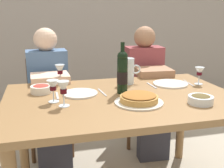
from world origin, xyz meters
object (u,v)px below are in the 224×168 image
object	(u,v)px
water_pitcher	(128,72)
wine_glass_right_diner	(60,70)
chair_right	(139,92)
olive_bowl	(201,99)
wine_bottle	(122,72)
diner_left	(49,94)
dining_table	(122,110)
wine_glass_left_diner	(199,72)
dinner_plate_left_setting	(170,84)
wine_glass_spare	(53,86)
salad_bowl	(41,89)
diner_right	(147,86)
dinner_plate_right_setting	(80,93)
baked_tart	(139,99)
chair_left	(48,99)
wine_glass_centre	(63,89)

from	to	relation	value
water_pitcher	wine_glass_right_diner	distance (m)	0.51
wine_glass_right_diner	chair_right	size ratio (longest dim) A/B	0.17
olive_bowl	wine_bottle	bearing A→B (deg)	139.32
wine_bottle	diner_left	xyz separation A→B (m)	(-0.47, 0.59, -0.29)
dining_table	wine_glass_left_diner	distance (m)	0.69
dinner_plate_left_setting	wine_bottle	bearing A→B (deg)	-164.10
wine_bottle	wine_glass_spare	xyz separation A→B (m)	(-0.46, -0.08, -0.05)
salad_bowl	diner_right	world-z (taller)	diner_right
olive_bowl	diner_right	xyz separation A→B (m)	(0.03, 0.93, -0.17)
dinner_plate_right_setting	chair_right	world-z (taller)	chair_right
wine_glass_right_diner	dinner_plate_right_setting	size ratio (longest dim) A/B	0.65
olive_bowl	dining_table	bearing A→B (deg)	148.43
wine_glass_spare	olive_bowl	bearing A→B (deg)	-16.75
dining_table	chair_right	world-z (taller)	chair_right
baked_tart	salad_bowl	size ratio (longest dim) A/B	2.06
wine_glass_spare	dinner_plate_left_setting	distance (m)	0.90
olive_bowl	diner_left	xyz separation A→B (m)	(-0.86, 0.92, -0.17)
wine_bottle	dinner_plate_right_setting	bearing A→B (deg)	172.50
dining_table	diner_right	distance (m)	0.82
olive_bowl	dinner_plate_right_setting	xyz separation A→B (m)	(-0.67, 0.37, -0.02)
water_pitcher	salad_bowl	xyz separation A→B (m)	(-0.64, -0.09, -0.06)
wine_glass_right_diner	chair_left	size ratio (longest dim) A/B	0.17
baked_tart	dinner_plate_right_setting	xyz separation A→B (m)	(-0.32, 0.27, -0.02)
wine_glass_centre	salad_bowl	bearing A→B (deg)	111.91
wine_glass_centre	wine_glass_spare	bearing A→B (deg)	119.57
wine_glass_left_diner	wine_glass_spare	distance (m)	1.09
dinner_plate_left_setting	chair_left	world-z (taller)	chair_left
wine_glass_spare	diner_left	xyz separation A→B (m)	(-0.01, 0.67, -0.24)
olive_bowl	wine_glass_right_diner	world-z (taller)	wine_glass_right_diner
baked_tart	olive_bowl	size ratio (longest dim) A/B	1.97
olive_bowl	water_pitcher	bearing A→B (deg)	116.56
dining_table	diner_right	world-z (taller)	diner_right
baked_tart	chair_left	size ratio (longest dim) A/B	0.34
salad_bowl	wine_glass_right_diner	xyz separation A→B (m)	(0.14, 0.19, 0.08)
chair_right	chair_left	bearing A→B (deg)	3.89
wine_glass_left_diner	dinner_plate_right_setting	world-z (taller)	wine_glass_left_diner
dinner_plate_right_setting	chair_right	xyz separation A→B (m)	(0.71, 0.80, -0.27)
baked_tart	wine_glass_right_diner	bearing A→B (deg)	126.85
dinner_plate_right_setting	diner_left	size ratio (longest dim) A/B	0.20
baked_tart	wine_glass_right_diner	distance (m)	0.71
wine_bottle	dinner_plate_right_setting	world-z (taller)	wine_bottle
dining_table	baked_tart	bearing A→B (deg)	-68.92
baked_tart	salad_bowl	distance (m)	0.67
baked_tart	dinner_plate_left_setting	distance (m)	0.51
olive_bowl	wine_glass_left_diner	xyz separation A→B (m)	(0.24, 0.41, 0.06)
wine_glass_centre	chair_right	world-z (taller)	wine_glass_centre
salad_bowl	olive_bowl	xyz separation A→B (m)	(0.92, -0.47, -0.00)
salad_bowl	dinner_plate_left_setting	bearing A→B (deg)	-1.14
chair_left	chair_right	distance (m)	0.91
dining_table	dinner_plate_right_setting	world-z (taller)	dinner_plate_right_setting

